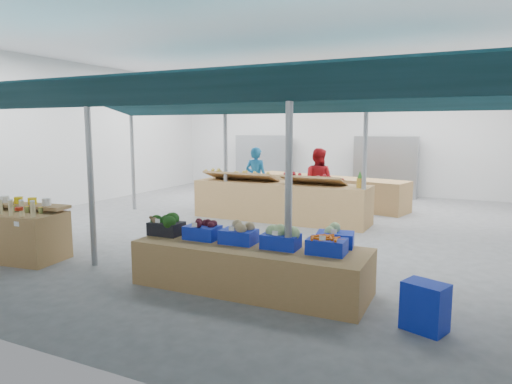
% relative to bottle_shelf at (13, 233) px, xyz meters
% --- Properties ---
extents(floor, '(13.00, 13.00, 0.00)m').
position_rel_bottle_shelf_xyz_m(floor, '(2.60, 4.30, -0.46)').
color(floor, '#5F5F61').
rests_on(floor, ground).
extents(hall, '(13.00, 13.00, 13.00)m').
position_rel_bottle_shelf_xyz_m(hall, '(2.60, 5.74, 2.19)').
color(hall, silver).
rests_on(hall, ground).
extents(pole_grid, '(10.00, 4.60, 3.00)m').
position_rel_bottle_shelf_xyz_m(pole_grid, '(3.35, 2.55, 1.36)').
color(pole_grid, gray).
rests_on(pole_grid, floor).
extents(awnings, '(9.50, 7.08, 0.30)m').
position_rel_bottle_shelf_xyz_m(awnings, '(3.35, 2.55, 2.32)').
color(awnings, '#0A282E').
rests_on(awnings, pole_grid).
extents(back_shelving_left, '(2.00, 0.50, 2.00)m').
position_rel_bottle_shelf_xyz_m(back_shelving_left, '(0.10, 10.30, 0.54)').
color(back_shelving_left, '#B23F33').
rests_on(back_shelving_left, floor).
extents(back_shelving_right, '(2.00, 0.50, 2.00)m').
position_rel_bottle_shelf_xyz_m(back_shelving_right, '(4.60, 10.30, 0.54)').
color(back_shelving_right, '#B23F33').
rests_on(back_shelving_right, floor).
extents(bottle_shelf, '(1.98, 1.35, 1.12)m').
position_rel_bottle_shelf_xyz_m(bottle_shelf, '(0.00, 0.00, 0.00)').
color(bottle_shelf, olive).
rests_on(bottle_shelf, floor).
extents(veg_counter, '(3.37, 1.16, 0.65)m').
position_rel_bottle_shelf_xyz_m(veg_counter, '(4.48, 0.41, -0.13)').
color(veg_counter, olive).
rests_on(veg_counter, floor).
extents(fruit_counter, '(4.44, 1.11, 0.95)m').
position_rel_bottle_shelf_xyz_m(fruit_counter, '(2.96, 5.15, 0.02)').
color(fruit_counter, olive).
rests_on(fruit_counter, floor).
extents(far_counter, '(4.91, 2.06, 0.87)m').
position_rel_bottle_shelf_xyz_m(far_counter, '(3.36, 7.75, -0.02)').
color(far_counter, olive).
rests_on(far_counter, floor).
extents(crate_stack, '(0.55, 0.47, 0.56)m').
position_rel_bottle_shelf_xyz_m(crate_stack, '(6.88, 0.06, -0.17)').
color(crate_stack, '#1027B5').
rests_on(crate_stack, floor).
extents(vendor_left, '(0.65, 0.43, 1.77)m').
position_rel_bottle_shelf_xyz_m(vendor_left, '(1.76, 6.25, 0.43)').
color(vendor_left, '#18629E').
rests_on(vendor_left, floor).
extents(vendor_right, '(0.87, 0.68, 1.77)m').
position_rel_bottle_shelf_xyz_m(vendor_right, '(3.56, 6.25, 0.43)').
color(vendor_right, red).
rests_on(vendor_right, floor).
extents(crate_broccoli, '(0.51, 0.41, 0.35)m').
position_rel_bottle_shelf_xyz_m(crate_broccoli, '(3.04, 0.39, 0.35)').
color(crate_broccoli, black).
rests_on(crate_broccoli, veg_counter).
extents(crate_beets, '(0.51, 0.41, 0.29)m').
position_rel_bottle_shelf_xyz_m(crate_beets, '(3.69, 0.40, 0.33)').
color(crate_beets, '#1027B5').
rests_on(crate_beets, veg_counter).
extents(crate_celeriac, '(0.51, 0.41, 0.31)m').
position_rel_bottle_shelf_xyz_m(crate_celeriac, '(4.30, 0.41, 0.34)').
color(crate_celeriac, '#1027B5').
rests_on(crate_celeriac, veg_counter).
extents(crate_cabbage, '(0.51, 0.41, 0.35)m').
position_rel_bottle_shelf_xyz_m(crate_cabbage, '(4.95, 0.42, 0.35)').
color(crate_cabbage, '#1027B5').
rests_on(crate_cabbage, veg_counter).
extents(crate_carrots, '(0.51, 0.41, 0.29)m').
position_rel_bottle_shelf_xyz_m(crate_carrots, '(5.60, 0.43, 0.31)').
color(crate_carrots, '#1027B5').
rests_on(crate_carrots, veg_counter).
extents(sparrow, '(0.12, 0.09, 0.11)m').
position_rel_bottle_shelf_xyz_m(sparrow, '(2.89, 0.27, 0.44)').
color(sparrow, brown).
rests_on(sparrow, crate_broccoli).
extents(pole_ribbon, '(0.12, 0.12, 0.28)m').
position_rel_bottle_shelf_xyz_m(pole_ribbon, '(1.20, -0.75, 0.62)').
color(pole_ribbon, red).
rests_on(pole_ribbon, pole_grid).
extents(apple_heap_yellow, '(1.92, 0.75, 0.27)m').
position_rel_bottle_shelf_xyz_m(apple_heap_yellow, '(1.90, 5.06, 0.66)').
color(apple_heap_yellow, '#997247').
rests_on(apple_heap_yellow, fruit_counter).
extents(apple_heap_red, '(1.52, 0.74, 0.27)m').
position_rel_bottle_shelf_xyz_m(apple_heap_red, '(3.85, 5.03, 0.66)').
color(apple_heap_red, '#997247').
rests_on(apple_heap_red, fruit_counter).
extents(pineapple, '(0.14, 0.14, 0.39)m').
position_rel_bottle_shelf_xyz_m(pineapple, '(4.96, 5.02, 0.67)').
color(pineapple, '#8C6019').
rests_on(pineapple, fruit_counter).
extents(crate_extra, '(0.55, 0.44, 0.32)m').
position_rel_bottle_shelf_xyz_m(crate_extra, '(5.59, 0.85, 0.34)').
color(crate_extra, '#1027B5').
rests_on(crate_extra, veg_counter).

